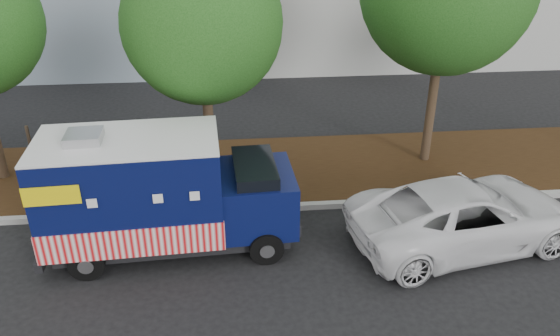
{
  "coord_description": "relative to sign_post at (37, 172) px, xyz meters",
  "views": [
    {
      "loc": [
        0.71,
        -10.28,
        7.25
      ],
      "look_at": [
        1.72,
        0.6,
        1.6
      ],
      "focal_mm": 35.0,
      "sensor_mm": 36.0,
      "label": 1
    }
  ],
  "objects": [
    {
      "name": "ground",
      "position": [
        4.0,
        -1.69,
        -1.2
      ],
      "size": [
        120.0,
        120.0,
        0.0
      ],
      "primitive_type": "plane",
      "color": "black",
      "rests_on": "ground"
    },
    {
      "name": "curb",
      "position": [
        4.0,
        -0.29,
        -1.12
      ],
      "size": [
        120.0,
        0.18,
        0.15
      ],
      "primitive_type": "cube",
      "color": "#9E9E99",
      "rests_on": "ground"
    },
    {
      "name": "mulch_strip",
      "position": [
        4.0,
        1.81,
        -1.12
      ],
      "size": [
        120.0,
        4.0,
        0.15
      ],
      "primitive_type": "cube",
      "color": "black",
      "rests_on": "ground"
    },
    {
      "name": "tree_b",
      "position": [
        4.08,
        1.16,
        3.16
      ],
      "size": [
        3.85,
        3.85,
        6.29
      ],
      "color": "#38281C",
      "rests_on": "ground"
    },
    {
      "name": "sign_post",
      "position": [
        0.0,
        0.0,
        0.0
      ],
      "size": [
        0.06,
        0.06,
        2.4
      ],
      "primitive_type": "cube",
      "color": "#473828",
      "rests_on": "ground"
    },
    {
      "name": "food_truck",
      "position": [
        3.0,
        -1.61,
        0.11
      ],
      "size": [
        5.58,
        2.35,
        2.89
      ],
      "rotation": [
        0.0,
        0.0,
        0.05
      ],
      "color": "black",
      "rests_on": "ground"
    },
    {
      "name": "white_car",
      "position": [
        9.79,
        -2.05,
        -0.47
      ],
      "size": [
        5.62,
        3.37,
        1.46
      ],
      "primitive_type": "imported",
      "rotation": [
        0.0,
        0.0,
        1.76
      ],
      "color": "white",
      "rests_on": "ground"
    }
  ]
}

